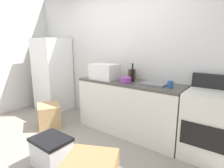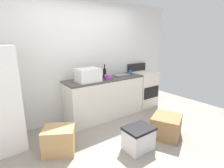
{
  "view_description": "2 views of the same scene",
  "coord_description": "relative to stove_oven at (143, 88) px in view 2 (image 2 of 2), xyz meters",
  "views": [
    {
      "loc": [
        1.84,
        -1.33,
        1.49
      ],
      "look_at": [
        0.19,
        0.87,
        0.9
      ],
      "focal_mm": 28.99,
      "sensor_mm": 36.0,
      "label": 1
    },
    {
      "loc": [
        -1.76,
        -1.91,
        1.71
      ],
      "look_at": [
        0.07,
        0.6,
        0.92
      ],
      "focal_mm": 27.64,
      "sensor_mm": 36.0,
      "label": 2
    }
  ],
  "objects": [
    {
      "name": "storage_bin",
      "position": [
        -1.49,
        -1.38,
        -0.27
      ],
      "size": [
        0.46,
        0.36,
        0.38
      ],
      "color": "silver",
      "rests_on": "ground_plane"
    },
    {
      "name": "coffee_mug",
      "position": [
        -0.51,
        -0.07,
        0.48
      ],
      "size": [
        0.08,
        0.08,
        0.1
      ],
      "primitive_type": "cylinder",
      "color": "#2659A5",
      "rests_on": "kitchen_counter"
    },
    {
      "name": "microwave",
      "position": [
        -1.68,
        -0.1,
        0.57
      ],
      "size": [
        0.46,
        0.34,
        0.27
      ],
      "primitive_type": "cube",
      "color": "white",
      "rests_on": "kitchen_counter"
    },
    {
      "name": "cardboard_box_medium",
      "position": [
        -0.81,
        -1.39,
        -0.27
      ],
      "size": [
        0.67,
        0.65,
        0.39
      ],
      "primitive_type": "cube",
      "rotation": [
        0.0,
        0.0,
        0.46
      ],
      "color": "olive",
      "rests_on": "ground_plane"
    },
    {
      "name": "wall_back",
      "position": [
        -1.52,
        0.34,
        0.83
      ],
      "size": [
        5.0,
        0.1,
        2.6
      ],
      "primitive_type": "cube",
      "color": "silver",
      "rests_on": "ground_plane"
    },
    {
      "name": "kitchen_counter",
      "position": [
        -1.22,
        -0.01,
        -0.02
      ],
      "size": [
        1.8,
        0.6,
        0.9
      ],
      "color": "silver",
      "rests_on": "ground_plane"
    },
    {
      "name": "sink_basin",
      "position": [
        -0.78,
        0.01,
        0.45
      ],
      "size": [
        0.36,
        0.32,
        0.03
      ],
      "primitive_type": "cube",
      "color": "slate",
      "rests_on": "kitchen_counter"
    },
    {
      "name": "wine_bottle",
      "position": [
        -1.19,
        0.03,
        0.54
      ],
      "size": [
        0.07,
        0.07,
        0.3
      ],
      "color": "black",
      "rests_on": "kitchen_counter"
    },
    {
      "name": "knife_block",
      "position": [
        -1.29,
        0.18,
        0.52
      ],
      "size": [
        0.1,
        0.1,
        0.18
      ],
      "primitive_type": "cube",
      "color": "brown",
      "rests_on": "kitchen_counter"
    },
    {
      "name": "stove_oven",
      "position": [
        0.0,
        0.0,
        0.0
      ],
      "size": [
        0.6,
        0.61,
        1.1
      ],
      "color": "silver",
      "rests_on": "ground_plane"
    },
    {
      "name": "cardboard_box_large",
      "position": [
        -2.54,
        -0.7,
        -0.26
      ],
      "size": [
        0.6,
        0.56,
        0.41
      ],
      "primitive_type": "cube",
      "rotation": [
        0.0,
        0.0,
        -0.52
      ],
      "color": "tan",
      "rests_on": "ground_plane"
    },
    {
      "name": "ground_plane",
      "position": [
        -1.52,
        -1.21,
        -0.47
      ],
      "size": [
        6.0,
        6.0,
        0.0
      ],
      "primitive_type": "plane",
      "color": "gray"
    },
    {
      "name": "mixing_bowl",
      "position": [
        -1.21,
        -0.14,
        0.48
      ],
      "size": [
        0.19,
        0.19,
        0.09
      ],
      "primitive_type": "cylinder",
      "color": "purple",
      "rests_on": "kitchen_counter"
    }
  ]
}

